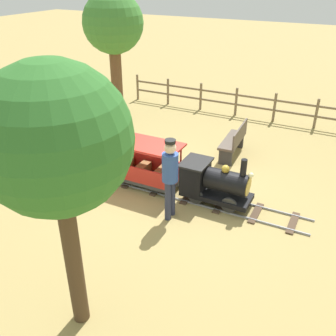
{
  "coord_description": "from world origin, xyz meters",
  "views": [
    {
      "loc": [
        6.23,
        3.03,
        4.27
      ],
      "look_at": [
        0.0,
        -0.15,
        0.55
      ],
      "focal_mm": 40.4,
      "sensor_mm": 36.0,
      "label": 1
    }
  ],
  "objects": [
    {
      "name": "passenger_car",
      "position": [
        0.0,
        -1.25,
        0.42
      ],
      "size": [
        0.79,
        2.7,
        0.97
      ],
      "color": "#3F3F3F",
      "rests_on": "ground_plane"
    },
    {
      "name": "oak_tree_far",
      "position": [
        3.53,
        0.32,
        2.64
      ],
      "size": [
        1.69,
        1.69,
        3.52
      ],
      "color": "#4C3823",
      "rests_on": "ground_plane"
    },
    {
      "name": "conductor_person",
      "position": [
        0.84,
        0.33,
        0.96
      ],
      "size": [
        0.3,
        0.3,
        1.62
      ],
      "color": "#282D47",
      "rests_on": "ground_plane"
    },
    {
      "name": "track",
      "position": [
        0.0,
        -0.35,
        0.02
      ],
      "size": [
        0.73,
        6.4,
        0.04
      ],
      "color": "gray",
      "rests_on": "ground_plane"
    },
    {
      "name": "fence_section",
      "position": [
        -5.22,
        -0.35,
        0.48
      ],
      "size": [
        0.08,
        7.48,
        0.9
      ],
      "color": "#756047",
      "rests_on": "ground_plane"
    },
    {
      "name": "locomotive",
      "position": [
        0.0,
        0.86,
        0.48
      ],
      "size": [
        0.69,
        1.45,
        1.07
      ],
      "color": "black",
      "rests_on": "ground_plane"
    },
    {
      "name": "oak_tree_near",
      "position": [
        -3.53,
        -3.76,
        2.76
      ],
      "size": [
        1.8,
        1.8,
        3.74
      ],
      "color": "brown",
      "rests_on": "ground_plane"
    },
    {
      "name": "park_bench",
      "position": [
        -2.28,
        0.56,
        0.42
      ],
      "size": [
        1.32,
        0.48,
        0.82
      ],
      "color": "brown",
      "rests_on": "ground_plane"
    },
    {
      "name": "ground_plane",
      "position": [
        0.0,
        0.0,
        0.0
      ],
      "size": [
        60.0,
        60.0,
        0.0
      ],
      "primitive_type": "plane",
      "color": "#A38C51"
    }
  ]
}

